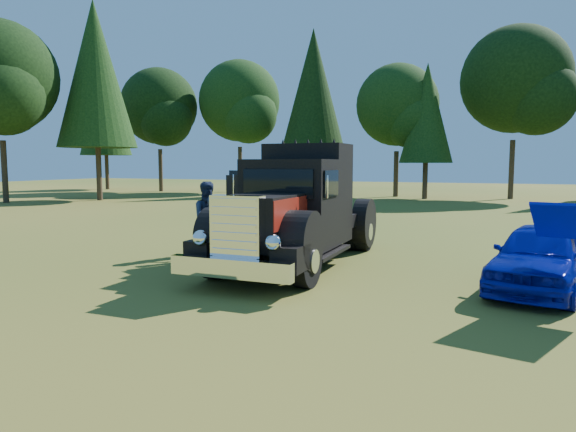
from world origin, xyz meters
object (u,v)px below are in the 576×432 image
Objects in this scene: diamond_t_truck at (295,214)px; hotrod_coupe at (541,257)px; distant_teal_car at (262,190)px; spectator_far at (209,219)px; spectator_near at (214,227)px.

hotrod_coupe is (5.42, -0.54, -0.60)m from diamond_t_truck.
diamond_t_truck is 1.58× the size of distant_teal_car.
diamond_t_truck reaches higher than distant_teal_car.
diamond_t_truck reaches higher than spectator_far.
distant_teal_car is at bearing 39.31° from spectator_near.
hotrod_coupe reaches higher than spectator_near.
diamond_t_truck is 1.65× the size of hotrod_coupe.
spectator_far is 20.25m from distant_teal_car.
distant_teal_car is (-15.36, 19.81, 0.07)m from hotrod_coupe.
diamond_t_truck is at bearing -72.62° from spectator_near.
hotrod_coupe is at bearing -5.72° from diamond_t_truck.
spectator_near is 0.54m from spectator_far.
spectator_near is 0.36× the size of distant_teal_car.
distant_teal_car is (-7.28, 18.90, -0.26)m from spectator_far.
diamond_t_truck is 3.55× the size of spectator_far.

